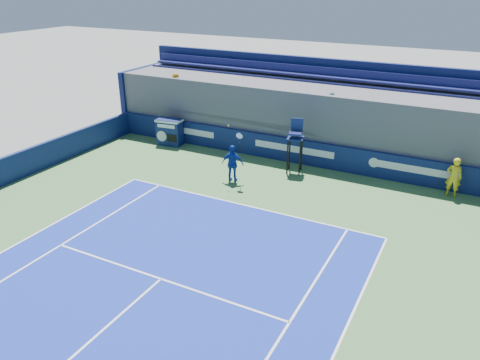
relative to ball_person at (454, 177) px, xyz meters
The scene contains 6 objects.
ball_person is the anchor object (origin of this frame).
back_hoarding 7.11m from the ball_person, behind, with size 20.40×0.21×1.20m.
match_clock 13.88m from the ball_person, behind, with size 1.40×0.88×1.40m.
umpire_chair 6.70m from the ball_person, behind, with size 0.83×0.83×2.48m.
tennis_player 9.06m from the ball_person, 161.82° to the right, with size 1.03×0.59×2.57m.
stadium_seating 7.62m from the ball_person, 160.05° to the left, with size 21.00×4.05×4.40m.
Camera 1 is at (7.43, -2.75, 8.31)m, focal length 35.00 mm.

